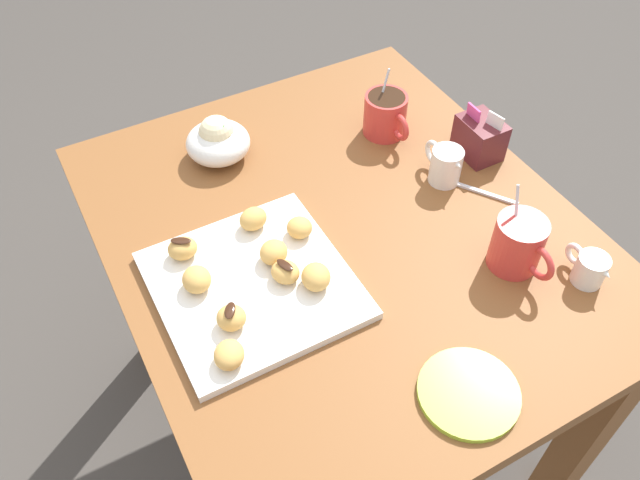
{
  "coord_description": "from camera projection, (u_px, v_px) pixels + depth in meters",
  "views": [
    {
      "loc": [
        0.67,
        -0.42,
        1.56
      ],
      "look_at": [
        0.02,
        -0.06,
        0.73
      ],
      "focal_mm": 36.16,
      "sensor_mm": 36.0,
      "label": 1
    }
  ],
  "objects": [
    {
      "name": "chocolate_drizzle_0",
      "position": [
        230.0,
        310.0,
        0.97
      ],
      "size": [
        0.04,
        0.03,
        0.0
      ],
      "primitive_type": "ellipsoid",
      "rotation": [
        0.0,
        0.0,
        2.58
      ],
      "color": "#381E11",
      "rests_on": "beignet_0"
    },
    {
      "name": "sugar_caddy",
      "position": [
        480.0,
        137.0,
        1.27
      ],
      "size": [
        0.09,
        0.07,
        0.11
      ],
      "color": "#561E23",
      "rests_on": "dining_table"
    },
    {
      "name": "beignet_7",
      "position": [
        253.0,
        219.0,
        1.13
      ],
      "size": [
        0.06,
        0.06,
        0.04
      ],
      "primitive_type": "ellipsoid",
      "rotation": [
        0.0,
        0.0,
        1.88
      ],
      "color": "#DBA351",
      "rests_on": "pastry_plate_square"
    },
    {
      "name": "loose_spoon_near_saucer",
      "position": [
        466.0,
        187.0,
        1.23
      ],
      "size": [
        0.14,
        0.1,
        0.01
      ],
      "color": "silver",
      "rests_on": "dining_table"
    },
    {
      "name": "beignet_8",
      "position": [
        183.0,
        248.0,
        1.08
      ],
      "size": [
        0.05,
        0.06,
        0.04
      ],
      "primitive_type": "ellipsoid",
      "rotation": [
        0.0,
        0.0,
        1.42
      ],
      "color": "#DBA351",
      "rests_on": "pastry_plate_square"
    },
    {
      "name": "pastry_plate_square",
      "position": [
        253.0,
        285.0,
        1.06
      ],
      "size": [
        0.31,
        0.31,
        0.02
      ],
      "primitive_type": "cube",
      "color": "white",
      "rests_on": "dining_table"
    },
    {
      "name": "beignet_3",
      "position": [
        299.0,
        228.0,
        1.12
      ],
      "size": [
        0.06,
        0.06,
        0.03
      ],
      "primitive_type": "ellipsoid",
      "rotation": [
        0.0,
        0.0,
        2.83
      ],
      "color": "#DBA351",
      "rests_on": "pastry_plate_square"
    },
    {
      "name": "beignet_2",
      "position": [
        229.0,
        355.0,
        0.95
      ],
      "size": [
        0.07,
        0.06,
        0.03
      ],
      "primitive_type": "ellipsoid",
      "rotation": [
        0.0,
        0.0,
        4.22
      ],
      "color": "#DBA351",
      "rests_on": "pastry_plate_square"
    },
    {
      "name": "ice_cream_bowl",
      "position": [
        218.0,
        140.0,
        1.26
      ],
      "size": [
        0.13,
        0.13,
        0.09
      ],
      "color": "white",
      "rests_on": "dining_table"
    },
    {
      "name": "cream_pitcher_white",
      "position": [
        445.0,
        164.0,
        1.22
      ],
      "size": [
        0.1,
        0.06,
        0.07
      ],
      "color": "white",
      "rests_on": "dining_table"
    },
    {
      "name": "beignet_5",
      "position": [
        285.0,
        272.0,
        1.05
      ],
      "size": [
        0.06,
        0.06,
        0.03
      ],
      "primitive_type": "ellipsoid",
      "rotation": [
        0.0,
        0.0,
        3.56
      ],
      "color": "#DBA351",
      "rests_on": "pastry_plate_square"
    },
    {
      "name": "beignet_0",
      "position": [
        231.0,
        318.0,
        0.99
      ],
      "size": [
        0.06,
        0.06,
        0.04
      ],
      "primitive_type": "ellipsoid",
      "rotation": [
        0.0,
        0.0,
        2.35
      ],
      "color": "#DBA351",
      "rests_on": "pastry_plate_square"
    },
    {
      "name": "beignet_1",
      "position": [
        316.0,
        277.0,
        1.04
      ],
      "size": [
        0.07,
        0.06,
        0.04
      ],
      "primitive_type": "ellipsoid",
      "rotation": [
        0.0,
        0.0,
        1.17
      ],
      "color": "#DBA351",
      "rests_on": "pastry_plate_square"
    },
    {
      "name": "beignet_6",
      "position": [
        274.0,
        252.0,
        1.08
      ],
      "size": [
        0.07,
        0.07,
        0.04
      ],
      "primitive_type": "ellipsoid",
      "rotation": [
        0.0,
        0.0,
        5.48
      ],
      "color": "#DBA351",
      "rests_on": "pastry_plate_square"
    },
    {
      "name": "ground_plane",
      "position": [
        337.0,
        415.0,
        1.69
      ],
      "size": [
        8.0,
        8.0,
        0.0
      ],
      "primitive_type": "plane",
      "color": "#423D38"
    },
    {
      "name": "dining_table",
      "position": [
        343.0,
        276.0,
        1.26
      ],
      "size": [
        0.95,
        0.81,
        0.71
      ],
      "color": "brown",
      "rests_on": "ground_plane"
    },
    {
      "name": "chocolate_drizzle_5",
      "position": [
        285.0,
        265.0,
        1.04
      ],
      "size": [
        0.04,
        0.03,
        0.0
      ],
      "primitive_type": "ellipsoid",
      "rotation": [
        0.0,
        0.0,
        3.46
      ],
      "color": "#381E11",
      "rests_on": "beignet_5"
    },
    {
      "name": "saucer_lime_left",
      "position": [
        469.0,
        393.0,
        0.93
      ],
      "size": [
        0.15,
        0.15,
        0.01
      ],
      "primitive_type": "cylinder",
      "color": "#9EC633",
      "rests_on": "dining_table"
    },
    {
      "name": "coffee_mug_red_left",
      "position": [
        386.0,
        114.0,
        1.31
      ],
      "size": [
        0.13,
        0.09,
        0.14
      ],
      "color": "red",
      "rests_on": "dining_table"
    },
    {
      "name": "beignet_4",
      "position": [
        197.0,
        279.0,
        1.04
      ],
      "size": [
        0.06,
        0.05,
        0.04
      ],
      "primitive_type": "ellipsoid",
      "rotation": [
        0.0,
        0.0,
        6.11
      ],
      "color": "#DBA351",
      "rests_on": "pastry_plate_square"
    },
    {
      "name": "chocolate_sauce_pitcher",
      "position": [
        590.0,
        268.0,
        1.06
      ],
      "size": [
        0.09,
        0.05,
        0.06
      ],
      "color": "white",
      "rests_on": "dining_table"
    },
    {
      "name": "chocolate_drizzle_8",
      "position": [
        181.0,
        241.0,
        1.07
      ],
      "size": [
        0.03,
        0.04,
        0.0
      ],
      "primitive_type": "ellipsoid",
      "rotation": [
        0.0,
        0.0,
        1.02
      ],
      "color": "#381E11",
      "rests_on": "beignet_8"
    },
    {
      "name": "coffee_mug_red_right",
      "position": [
        519.0,
        243.0,
        1.07
      ],
      "size": [
        0.13,
        0.09,
        0.15
      ],
      "color": "red",
      "rests_on": "dining_table"
    }
  ]
}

